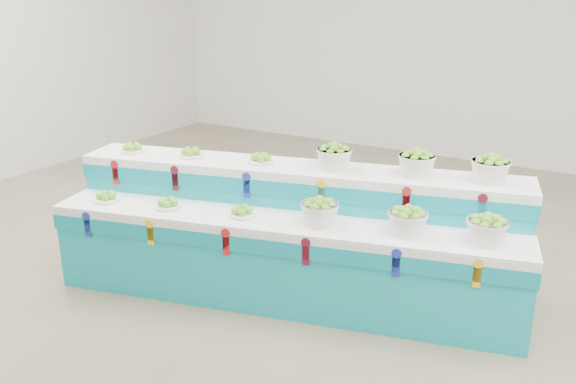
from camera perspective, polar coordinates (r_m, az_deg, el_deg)
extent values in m
plane|color=brown|center=(4.82, 0.97, -10.99)|extent=(10.00, 10.00, 0.00)
plane|color=silver|center=(8.89, 17.90, 15.45)|extent=(10.00, 0.00, 10.00)
cylinder|color=white|center=(5.19, -16.84, -0.35)|extent=(0.27, 0.27, 0.09)
cylinder|color=white|center=(4.91, -11.31, -0.99)|extent=(0.27, 0.27, 0.09)
cylinder|color=white|center=(4.66, -4.39, -1.76)|extent=(0.27, 0.27, 0.09)
cylinder|color=white|center=(5.47, -14.53, 4.14)|extent=(0.27, 0.27, 0.09)
cylinder|color=white|center=(5.21, -9.19, 3.77)|extent=(0.27, 0.27, 0.09)
cylinder|color=white|center=(4.97, -2.59, 3.27)|extent=(0.27, 0.27, 0.09)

